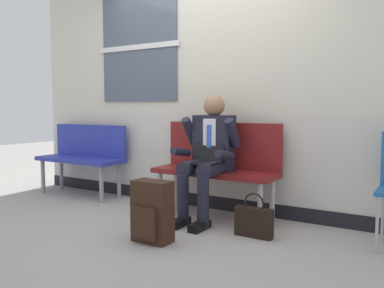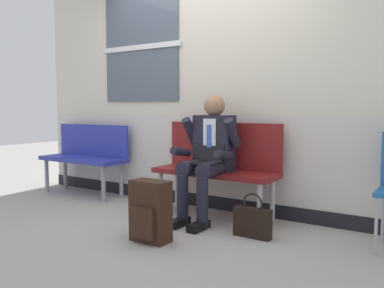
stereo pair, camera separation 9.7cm
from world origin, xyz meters
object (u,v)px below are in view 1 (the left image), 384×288
(bench_with_person, at_px, (218,162))
(bench_empty, at_px, (84,154))
(handbag, at_px, (254,221))
(person_seated, at_px, (208,154))
(backpack, at_px, (152,212))

(bench_with_person, relative_size, bench_empty, 1.07)
(bench_with_person, xyz_separation_m, handbag, (0.60, -0.46, -0.41))
(person_seated, xyz_separation_m, handbag, (0.60, -0.26, -0.52))
(handbag, bearing_deg, bench_empty, 169.88)
(bench_empty, bearing_deg, handbag, -10.12)
(bench_empty, distance_m, handbag, 2.60)
(bench_with_person, height_order, backpack, bench_with_person)
(backpack, distance_m, handbag, 0.87)
(bench_empty, height_order, handbag, bench_empty)
(person_seated, bearing_deg, backpack, -94.21)
(bench_with_person, relative_size, person_seated, 1.05)
(person_seated, relative_size, backpack, 2.42)
(bench_empty, relative_size, person_seated, 0.98)
(bench_with_person, height_order, handbag, bench_with_person)
(backpack, bearing_deg, person_seated, 85.79)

